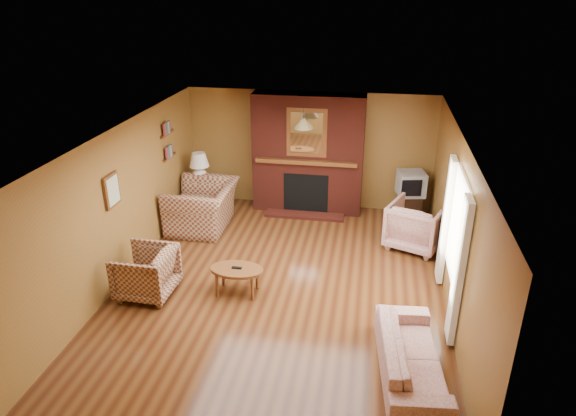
% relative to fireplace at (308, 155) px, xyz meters
% --- Properties ---
extents(floor, '(6.50, 6.50, 0.00)m').
position_rel_fireplace_xyz_m(floor, '(0.00, -2.98, -1.18)').
color(floor, '#411E0E').
rests_on(floor, ground).
extents(ceiling, '(6.50, 6.50, 0.00)m').
position_rel_fireplace_xyz_m(ceiling, '(0.00, -2.98, 1.22)').
color(ceiling, white).
rests_on(ceiling, wall_back).
extents(wall_back, '(6.50, 0.00, 6.50)m').
position_rel_fireplace_xyz_m(wall_back, '(0.00, 0.27, 0.02)').
color(wall_back, olive).
rests_on(wall_back, floor).
extents(wall_front, '(6.50, 0.00, 6.50)m').
position_rel_fireplace_xyz_m(wall_front, '(0.00, -6.23, 0.02)').
color(wall_front, olive).
rests_on(wall_front, floor).
extents(wall_left, '(0.00, 6.50, 6.50)m').
position_rel_fireplace_xyz_m(wall_left, '(-2.50, -2.98, 0.02)').
color(wall_left, olive).
rests_on(wall_left, floor).
extents(wall_right, '(0.00, 6.50, 6.50)m').
position_rel_fireplace_xyz_m(wall_right, '(2.50, -2.98, 0.02)').
color(wall_right, olive).
rests_on(wall_right, floor).
extents(fireplace, '(2.20, 0.82, 2.40)m').
position_rel_fireplace_xyz_m(fireplace, '(0.00, 0.00, 0.00)').
color(fireplace, '#541B12').
rests_on(fireplace, floor).
extents(window_right, '(0.10, 1.85, 2.00)m').
position_rel_fireplace_xyz_m(window_right, '(2.45, -3.18, -0.06)').
color(window_right, beige).
rests_on(window_right, wall_right).
extents(bookshelf, '(0.09, 0.55, 0.71)m').
position_rel_fireplace_xyz_m(bookshelf, '(-2.44, -1.08, 0.48)').
color(bookshelf, brown).
rests_on(bookshelf, wall_left).
extents(botanical_print, '(0.05, 0.40, 0.50)m').
position_rel_fireplace_xyz_m(botanical_print, '(-2.47, -3.28, 0.37)').
color(botanical_print, brown).
rests_on(botanical_print, wall_left).
extents(pendant_light, '(0.36, 0.36, 0.48)m').
position_rel_fireplace_xyz_m(pendant_light, '(0.00, -0.68, 0.82)').
color(pendant_light, black).
rests_on(pendant_light, ceiling).
extents(plaid_loveseat, '(1.18, 1.35, 0.87)m').
position_rel_fireplace_xyz_m(plaid_loveseat, '(-1.85, -1.20, -0.75)').
color(plaid_loveseat, maroon).
rests_on(plaid_loveseat, floor).
extents(plaid_armchair, '(0.84, 0.82, 0.75)m').
position_rel_fireplace_xyz_m(plaid_armchair, '(-1.95, -3.57, -0.81)').
color(plaid_armchair, maroon).
rests_on(plaid_armchair, floor).
extents(floral_sofa, '(0.88, 1.87, 0.53)m').
position_rel_fireplace_xyz_m(floral_sofa, '(1.90, -4.68, -0.92)').
color(floral_sofa, beige).
rests_on(floral_sofa, floor).
extents(floral_armchair, '(1.18, 1.19, 0.84)m').
position_rel_fireplace_xyz_m(floral_armchair, '(2.12, -1.32, -0.76)').
color(floral_armchair, beige).
rests_on(floral_armchair, floor).
extents(coffee_table, '(0.81, 0.50, 0.44)m').
position_rel_fireplace_xyz_m(coffee_table, '(-0.61, -3.30, -0.82)').
color(coffee_table, brown).
rests_on(coffee_table, floor).
extents(side_table, '(0.51, 0.51, 0.63)m').
position_rel_fireplace_xyz_m(side_table, '(-2.10, -0.53, -0.87)').
color(side_table, brown).
rests_on(side_table, floor).
extents(table_lamp, '(0.39, 0.39, 0.65)m').
position_rel_fireplace_xyz_m(table_lamp, '(-2.10, -0.53, -0.19)').
color(table_lamp, white).
rests_on(table_lamp, side_table).
extents(tv_stand, '(0.52, 0.48, 0.55)m').
position_rel_fireplace_xyz_m(tv_stand, '(2.05, -0.18, -0.91)').
color(tv_stand, black).
rests_on(tv_stand, floor).
extents(crt_tv, '(0.59, 0.59, 0.46)m').
position_rel_fireplace_xyz_m(crt_tv, '(2.05, -0.19, -0.41)').
color(crt_tv, '#989A9F').
rests_on(crt_tv, tv_stand).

